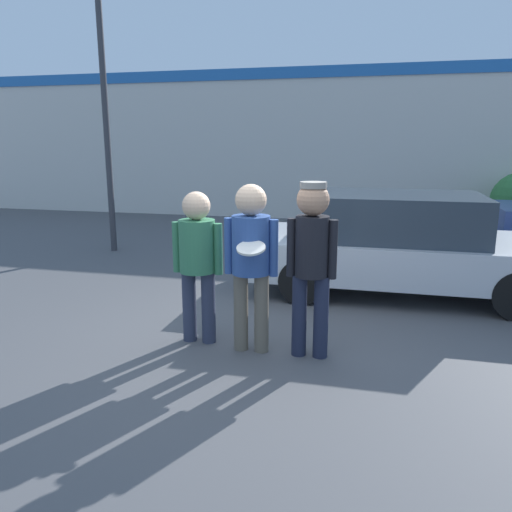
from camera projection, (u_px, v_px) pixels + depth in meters
ground_plane at (253, 345)px, 5.39m from camera, size 56.00×56.00×0.00m
storefront_building at (334, 144)px, 13.63m from camera, size 24.00×0.22×4.12m
person_left at (197, 254)px, 5.29m from camera, size 0.55×0.38×1.64m
person_middle_with_frisbee at (251, 252)px, 5.03m from camera, size 0.56×0.61×1.74m
person_right at (312, 254)px, 4.89m from camera, size 0.50×0.33×1.77m
parked_car_near at (402, 244)px, 7.16m from camera, size 4.30×1.96×1.43m
street_lamp at (115, 82)px, 9.33m from camera, size 1.26×0.35×5.21m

